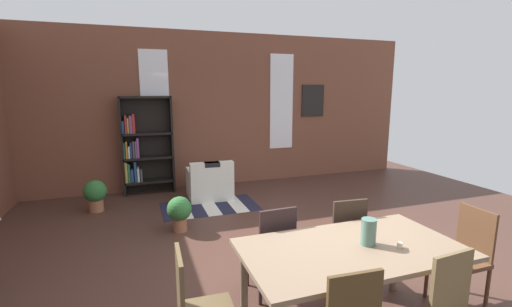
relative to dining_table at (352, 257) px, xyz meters
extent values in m
plane|color=#482D25|center=(0.15, 1.05, -0.69)|extent=(10.30, 10.30, 0.00)
cube|color=brown|center=(0.15, 5.07, 0.92)|extent=(8.84, 0.12, 3.23)
cube|color=white|center=(-1.23, 5.00, 1.08)|extent=(0.55, 0.02, 2.10)
cube|color=white|center=(1.52, 5.00, 1.08)|extent=(0.55, 0.02, 2.10)
cube|color=#7D6651|center=(0.00, 0.00, 0.07)|extent=(1.82, 0.99, 0.04)
cylinder|color=#7D6651|center=(0.81, -0.39, -0.32)|extent=(0.07, 0.07, 0.74)
cylinder|color=#7D6651|center=(-0.81, 0.39, -0.32)|extent=(0.07, 0.07, 0.74)
cylinder|color=#7D6651|center=(0.81, 0.39, -0.32)|extent=(0.07, 0.07, 0.74)
cylinder|color=#4C7266|center=(0.15, 0.00, 0.20)|extent=(0.13, 0.13, 0.22)
cylinder|color=silver|center=(0.36, -0.14, 0.11)|extent=(0.04, 0.04, 0.04)
cylinder|color=silver|center=(0.18, 0.03, 0.10)|extent=(0.04, 0.04, 0.04)
cube|color=#34271D|center=(0.41, 0.79, -0.24)|extent=(0.43, 0.43, 0.04)
cube|color=#34271D|center=(0.40, 0.61, 0.01)|extent=(0.38, 0.06, 0.50)
cylinder|color=#34271D|center=(0.60, 0.96, -0.48)|extent=(0.04, 0.04, 0.43)
cylinder|color=#34271D|center=(0.25, 0.99, -0.48)|extent=(0.04, 0.04, 0.43)
cylinder|color=#34271D|center=(0.58, 0.60, -0.48)|extent=(0.04, 0.04, 0.43)
cylinder|color=#34271D|center=(0.22, 0.63, -0.48)|extent=(0.04, 0.04, 0.43)
cube|color=#543521|center=(1.21, 0.00, -0.24)|extent=(0.40, 0.40, 0.04)
cube|color=#543521|center=(1.40, 0.00, 0.01)|extent=(0.03, 0.38, 0.50)
cylinder|color=#543521|center=(1.03, 0.18, -0.48)|extent=(0.04, 0.04, 0.43)
cylinder|color=#543521|center=(1.03, -0.18, -0.48)|extent=(0.04, 0.04, 0.43)
cylinder|color=#543521|center=(1.39, 0.18, -0.48)|extent=(0.04, 0.04, 0.43)
cylinder|color=#543521|center=(1.39, -0.18, -0.48)|extent=(0.04, 0.04, 0.43)
cube|color=#2E2021|center=(-0.41, 0.79, -0.24)|extent=(0.42, 0.42, 0.04)
cube|color=#2E2021|center=(-0.40, 0.61, 0.01)|extent=(0.38, 0.05, 0.50)
cylinder|color=#2E2021|center=(-0.24, 0.98, -0.48)|extent=(0.04, 0.04, 0.43)
cylinder|color=#2E2021|center=(-0.60, 0.97, -0.48)|extent=(0.04, 0.04, 0.43)
cylinder|color=#2E2021|center=(-0.22, 0.62, -0.48)|extent=(0.04, 0.04, 0.43)
cylinder|color=#2E2021|center=(-0.58, 0.61, -0.48)|extent=(0.04, 0.04, 0.43)
cube|color=brown|center=(0.40, -0.61, 0.01)|extent=(0.38, 0.06, 0.50)
cube|color=brown|center=(-1.40, 0.01, 0.01)|extent=(0.04, 0.38, 0.50)
cube|color=black|center=(-1.89, 4.81, 0.27)|extent=(0.04, 0.30, 1.93)
cube|color=black|center=(-0.95, 4.81, 0.27)|extent=(0.04, 0.30, 1.93)
cube|color=black|center=(-1.42, 4.96, 0.27)|extent=(0.98, 0.01, 1.93)
cube|color=black|center=(-1.42, 4.81, -0.45)|extent=(0.94, 0.30, 0.04)
cube|color=gold|center=(-1.85, 4.81, -0.23)|extent=(0.05, 0.21, 0.40)
cube|color=#33724C|center=(-1.80, 4.81, -0.25)|extent=(0.04, 0.17, 0.36)
cube|color=#284C8C|center=(-1.75, 4.81, -0.31)|extent=(0.05, 0.15, 0.25)
cube|color=#284C8C|center=(-1.68, 4.81, -0.23)|extent=(0.05, 0.17, 0.41)
cube|color=white|center=(-1.63, 4.81, -0.29)|extent=(0.04, 0.20, 0.28)
cube|color=#4C4C51|center=(-1.58, 4.81, -0.31)|extent=(0.04, 0.20, 0.24)
cube|color=black|center=(-1.42, 4.81, 0.03)|extent=(0.94, 0.30, 0.04)
cube|color=#33724C|center=(-1.86, 4.81, 0.20)|extent=(0.03, 0.19, 0.30)
cube|color=orange|center=(-1.82, 4.81, 0.21)|extent=(0.03, 0.23, 0.33)
cube|color=white|center=(-1.78, 4.81, 0.16)|extent=(0.03, 0.21, 0.23)
cube|color=#284C8C|center=(-1.74, 4.81, 0.20)|extent=(0.03, 0.17, 0.30)
cube|color=#4C4C51|center=(-1.69, 4.81, 0.21)|extent=(0.04, 0.23, 0.33)
cube|color=#8C4C8C|center=(-1.65, 4.81, 0.22)|extent=(0.03, 0.24, 0.33)
cube|color=#8C4C8C|center=(-1.61, 4.81, 0.25)|extent=(0.04, 0.21, 0.39)
cube|color=black|center=(-1.42, 4.81, 0.51)|extent=(0.94, 0.30, 0.04)
cube|color=#284C8C|center=(-1.85, 4.81, 0.65)|extent=(0.04, 0.15, 0.24)
cube|color=#B22D28|center=(-1.80, 4.81, 0.71)|extent=(0.04, 0.18, 0.34)
cube|color=gold|center=(-1.76, 4.81, 0.68)|extent=(0.03, 0.17, 0.29)
cube|color=#8C4C8C|center=(-1.71, 4.81, 0.70)|extent=(0.05, 0.19, 0.33)
cube|color=#B22D28|center=(-1.66, 4.81, 0.72)|extent=(0.05, 0.21, 0.37)
cube|color=black|center=(-1.42, 4.81, 1.22)|extent=(0.94, 0.30, 0.04)
cube|color=silver|center=(-0.35, 4.16, -0.49)|extent=(0.82, 0.82, 0.40)
cube|color=silver|center=(-0.35, 3.84, -0.12)|extent=(0.80, 0.18, 0.35)
cube|color=silver|center=(-0.01, 4.15, -0.22)|extent=(0.14, 0.72, 0.15)
cube|color=silver|center=(-0.69, 4.17, -0.22)|extent=(0.14, 0.72, 0.15)
cube|color=black|center=(-0.35, 3.84, 0.02)|extent=(0.28, 0.18, 0.08)
cylinder|color=#9E6042|center=(-2.34, 3.99, -0.59)|extent=(0.24, 0.24, 0.21)
sphere|color=#2D6B33|center=(-2.34, 3.99, -0.34)|extent=(0.38, 0.38, 0.38)
cylinder|color=#9E6042|center=(-1.09, 2.67, -0.59)|extent=(0.20, 0.20, 0.20)
sphere|color=#2D6B33|center=(-1.09, 2.67, -0.35)|extent=(0.36, 0.36, 0.36)
cube|color=#1E1E33|center=(-1.18, 3.59, -0.69)|extent=(0.24, 0.98, 0.01)
cube|color=silver|center=(-0.94, 3.59, -0.69)|extent=(0.24, 0.98, 0.01)
cube|color=#1E1E33|center=(-0.70, 3.59, -0.69)|extent=(0.24, 0.98, 0.01)
cube|color=silver|center=(-0.46, 3.59, -0.69)|extent=(0.24, 0.98, 0.01)
cube|color=#1E1E33|center=(-0.22, 3.59, -0.69)|extent=(0.24, 0.98, 0.01)
cube|color=silver|center=(0.02, 3.59, -0.69)|extent=(0.24, 0.98, 0.01)
cube|color=#1E1E33|center=(0.26, 3.59, -0.69)|extent=(0.24, 0.98, 0.01)
cube|color=black|center=(2.31, 5.00, 1.11)|extent=(0.56, 0.03, 0.72)
camera|label=1|loc=(-1.62, -2.24, 1.36)|focal=24.25mm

